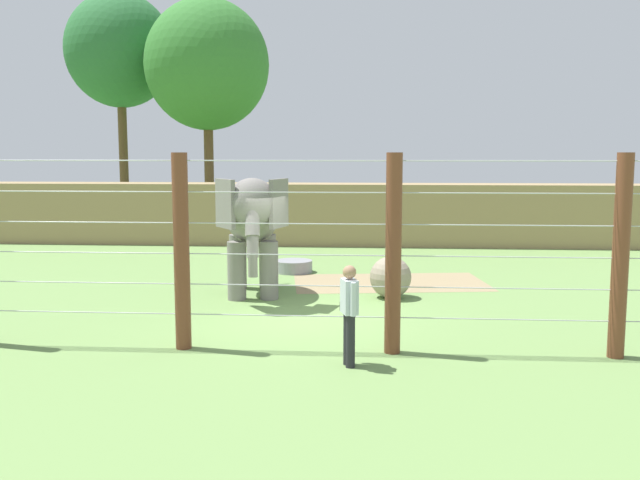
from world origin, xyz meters
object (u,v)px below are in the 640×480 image
Objects in this scene: water_tub at (294,266)px; zookeeper at (349,311)px; elephant at (252,217)px; enrichment_ball at (391,277)px.

zookeeper is at bearing -77.90° from water_tub.
elephant reaches higher than enrichment_ball.
zookeeper is at bearing -98.46° from enrichment_ball.
zookeeper reaches higher than enrichment_ball.
elephant is 3.90× the size of enrichment_ball.
enrichment_ball is 4.41m from water_tub.
enrichment_ball is 0.60× the size of zookeeper.
water_tub is at bearing 102.10° from zookeeper.
water_tub is (0.61, 3.46, -1.75)m from elephant.
elephant is 3.64m from enrichment_ball.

